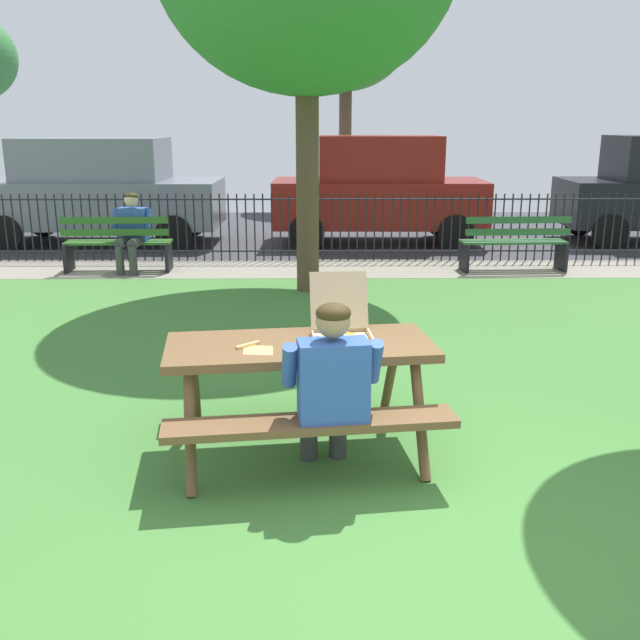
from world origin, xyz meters
The scene contains 14 objects.
ground centered at (0.00, 2.12, -0.01)m, with size 28.00×12.23×0.02m, color #437D37.
cobblestone_walkway centered at (0.00, 7.53, 0.00)m, with size 28.00×1.40×0.01m, color gray.
street_asphalt centered at (0.00, 11.53, -0.01)m, with size 28.00×6.61×0.01m, color #38383D.
picnic_table_foreground centered at (-1.02, 1.20, 0.60)m, with size 1.97×1.70×0.79m.
pizza_box_open centered at (-0.74, 1.28, 0.85)m, with size 0.44×0.52×0.43m.
pizza_slice_on_table centered at (-1.30, 1.06, 0.78)m, with size 0.29×0.29×0.02m.
adult_at_table centered at (-0.82, 0.72, 0.66)m, with size 0.63×0.63×1.19m.
iron_fence_streetside centered at (0.00, 8.23, 0.56)m, with size 22.97×0.03×1.10m.
park_bench_left centered at (-3.92, 7.39, 0.42)m, with size 1.61×0.51×0.85m.
park_bench_center centered at (2.15, 7.39, 0.42)m, with size 1.62×0.53×0.85m.
person_on_park_bench centered at (-3.69, 7.41, 0.66)m, with size 0.62×0.61×1.19m.
parked_car_left centered at (-4.91, 10.05, 1.01)m, with size 4.41×1.94×1.94m.
parked_car_center centered at (0.29, 10.05, 1.01)m, with size 3.93×1.89×1.98m.
far_tree_midleft centered at (-0.06, 16.70, 4.54)m, with size 3.45×3.45×6.12m.
Camera 1 is at (-0.92, -3.42, 2.21)m, focal length 40.09 mm.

